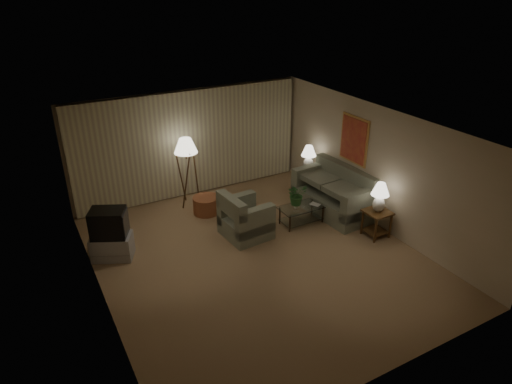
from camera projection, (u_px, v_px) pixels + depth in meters
ground at (257, 257)px, 9.23m from camera, size 7.00×7.00×0.00m
room_shell at (224, 152)px, 9.68m from camera, size 6.04×7.02×2.72m
sofa at (333, 195)px, 10.79m from camera, size 2.11×1.27×0.88m
armchair at (246, 219)px, 9.82m from camera, size 1.10×1.06×0.80m
side_table_near at (377, 219)px, 9.80m from camera, size 0.52×0.52×0.60m
side_table_far at (307, 177)px, 11.85m from camera, size 0.51×0.42×0.60m
table_lamp_near at (380, 195)px, 9.55m from camera, size 0.38×0.38×0.66m
table_lamp_far at (309, 156)px, 11.60m from camera, size 0.38×0.38×0.66m
coffee_table at (301, 212)px, 10.37m from camera, size 1.03×0.56×0.41m
tv_cabinet at (112, 246)px, 9.11m from camera, size 1.17×1.11×0.50m
crt_tv at (108, 223)px, 8.88m from camera, size 1.04×1.00×0.57m
floor_lamp at (187, 171)px, 10.95m from camera, size 0.56×0.56×1.71m
ottoman at (206, 205)px, 10.84m from camera, size 0.77×0.77×0.41m
vase at (296, 206)px, 10.21m from camera, size 0.17×0.17×0.13m
flowers at (297, 193)px, 10.07m from camera, size 0.47×0.41×0.50m
book at (313, 206)px, 10.33m from camera, size 0.25×0.27×0.02m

